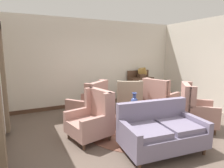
% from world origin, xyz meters
% --- Properties ---
extents(ground, '(8.55, 8.55, 0.00)m').
position_xyz_m(ground, '(0.00, 0.00, 0.00)').
color(ground, brown).
extents(wall_back, '(6.26, 0.08, 2.98)m').
position_xyz_m(wall_back, '(0.00, 2.72, 1.49)').
color(wall_back, silver).
rests_on(wall_back, ground).
extents(wall_right, '(0.08, 3.81, 2.98)m').
position_xyz_m(wall_right, '(3.05, 0.82, 1.49)').
color(wall_right, silver).
rests_on(wall_right, ground).
extents(baseboard_back, '(6.10, 0.03, 0.12)m').
position_xyz_m(baseboard_back, '(0.00, 2.67, 0.06)').
color(baseboard_back, '#4C3323').
rests_on(baseboard_back, ground).
extents(area_rug, '(2.77, 2.77, 0.01)m').
position_xyz_m(area_rug, '(0.00, 0.30, 0.01)').
color(area_rug, brown).
rests_on(area_rug, ground).
extents(coffee_table, '(0.99, 0.99, 0.51)m').
position_xyz_m(coffee_table, '(-0.02, 0.27, 0.43)').
color(coffee_table, '#4C3323').
rests_on(coffee_table, ground).
extents(porcelain_vase, '(0.18, 0.18, 0.37)m').
position_xyz_m(porcelain_vase, '(-0.07, 0.28, 0.68)').
color(porcelain_vase, '#384C93').
rests_on(porcelain_vase, coffee_table).
extents(settee, '(1.64, 1.06, 0.92)m').
position_xyz_m(settee, '(-0.25, -0.93, 0.39)').
color(settee, slate).
rests_on(settee, ground).
extents(armchair_near_sideboard, '(1.20, 1.21, 1.11)m').
position_xyz_m(armchair_near_sideboard, '(-0.89, 1.25, 0.45)').
color(armchair_near_sideboard, tan).
rests_on(armchair_near_sideboard, ground).
extents(armchair_back_corner, '(1.13, 1.13, 1.12)m').
position_xyz_m(armchair_back_corner, '(1.25, -0.44, 0.47)').
color(armchair_back_corner, tan).
rests_on(armchair_back_corner, ground).
extents(armchair_near_window, '(0.97, 0.97, 1.06)m').
position_xyz_m(armchair_near_window, '(-1.24, 0.15, 0.44)').
color(armchair_near_window, tan).
rests_on(armchair_near_window, ground).
extents(armchair_far_left, '(1.07, 1.05, 1.08)m').
position_xyz_m(armchair_far_left, '(1.28, 0.95, 0.45)').
color(armchair_far_left, tan).
rests_on(armchair_far_left, ground).
extents(armchair_beside_settee, '(1.09, 1.16, 1.02)m').
position_xyz_m(armchair_beside_settee, '(0.49, 1.44, 0.42)').
color(armchair_beside_settee, gray).
rests_on(armchair_beside_settee, ground).
extents(side_table, '(0.46, 0.46, 0.66)m').
position_xyz_m(side_table, '(1.42, 0.92, 0.40)').
color(side_table, '#4C3323').
rests_on(side_table, ground).
extents(sideboard, '(0.98, 0.41, 1.17)m').
position_xyz_m(sideboard, '(1.61, 2.43, 0.52)').
color(sideboard, '#4C3323').
rests_on(sideboard, ground).
extents(gramophone, '(0.48, 0.57, 0.56)m').
position_xyz_m(gramophone, '(1.66, 2.33, 1.18)').
color(gramophone, '#4C3323').
rests_on(gramophone, sideboard).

